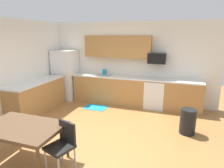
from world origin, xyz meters
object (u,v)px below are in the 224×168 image
object	(u,v)px
refrigerator	(66,75)
dining_table	(22,129)
trash_bin	(188,121)
microwave	(157,58)
oven_range	(155,94)
kettle	(104,73)
chair_near_table	(63,143)

from	to	relation	value
refrigerator	dining_table	bearing A→B (deg)	-69.68
trash_bin	refrigerator	bearing A→B (deg)	161.15
refrigerator	microwave	distance (m)	3.25
dining_table	trash_bin	bearing A→B (deg)	36.90
oven_range	kettle	distance (m)	1.81
chair_near_table	trash_bin	xyz separation A→B (m)	(2.06, 2.04, -0.20)
microwave	chair_near_table	xyz separation A→B (m)	(-1.11, -3.62, -1.06)
refrigerator	chair_near_table	xyz separation A→B (m)	(2.06, -3.44, -0.37)
refrigerator	trash_bin	world-z (taller)	refrigerator
oven_range	trash_bin	bearing A→B (deg)	-57.38
dining_table	oven_range	bearing A→B (deg)	62.62
trash_bin	dining_table	bearing A→B (deg)	-143.10
oven_range	trash_bin	world-z (taller)	oven_range
microwave	dining_table	xyz separation A→B (m)	(-1.87, -3.70, -0.90)
chair_near_table	refrigerator	bearing A→B (deg)	120.91
chair_near_table	kettle	world-z (taller)	kettle
refrigerator	trash_bin	distance (m)	4.39
chair_near_table	oven_range	bearing A→B (deg)	72.55
chair_near_table	kettle	bearing A→B (deg)	99.78
dining_table	chair_near_table	bearing A→B (deg)	5.92
microwave	kettle	size ratio (longest dim) A/B	2.70
trash_bin	kettle	size ratio (longest dim) A/B	3.00
refrigerator	kettle	size ratio (longest dim) A/B	8.72
refrigerator	chair_near_table	size ratio (longest dim) A/B	2.05
dining_table	refrigerator	bearing A→B (deg)	110.32
dining_table	trash_bin	size ratio (longest dim) A/B	2.33
dining_table	chair_near_table	distance (m)	0.78
oven_range	microwave	bearing A→B (deg)	90.00
microwave	dining_table	bearing A→B (deg)	-116.74
microwave	dining_table	distance (m)	4.24
trash_bin	chair_near_table	bearing A→B (deg)	-135.32
oven_range	kettle	xyz separation A→B (m)	(-1.72, 0.05, 0.56)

